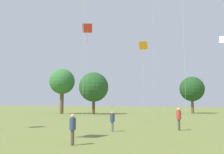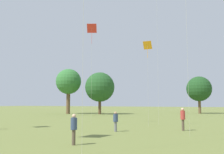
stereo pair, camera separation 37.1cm
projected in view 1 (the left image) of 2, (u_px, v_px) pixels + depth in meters
The scene contains 8 objects.
person_standing_0 at pixel (73, 127), 13.73m from camera, with size 0.48×0.48×1.63m.
person_standing_2 at pixel (179, 117), 21.11m from camera, with size 0.52×0.52×1.81m.
person_standing_3 at pixel (112, 120), 20.28m from camera, with size 0.43×0.43×1.54m.
kite_1 at pixel (87, 31), 28.28m from camera, with size 1.20×1.01×10.69m.
kite_8 at pixel (143, 48), 25.53m from camera, with size 0.84×0.45×8.17m.
distant_tree_0 at pixel (192, 89), 55.81m from camera, with size 5.25×5.25×7.81m.
distant_tree_1 at pixel (62, 82), 53.86m from camera, with size 5.22×5.22×9.25m.
distant_tree_2 at pixel (94, 87), 51.83m from camera, with size 5.84×5.84×8.28m.
Camera 1 is at (5.25, -3.86, 2.20)m, focal length 42.00 mm.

